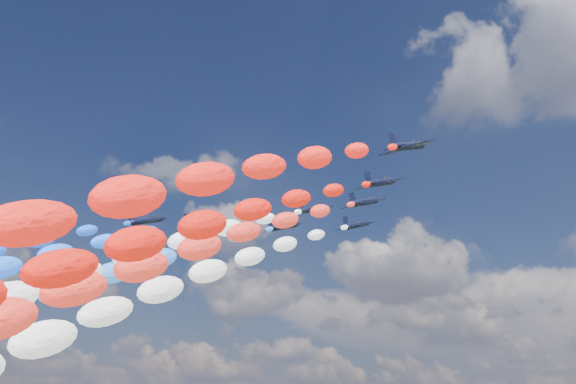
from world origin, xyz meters
The scene contains 11 objects.
jet_0 centered at (-29.48, -4.58, 100.79)m, with size 8.45×11.32×2.50m, color black, non-canonical shape.
jet_1 centered at (-21.53, 3.03, 100.79)m, with size 8.45×11.32×2.50m, color black, non-canonical shape.
jet_2 centered at (-10.91, 15.99, 100.79)m, with size 8.45×11.32×2.50m, color black, non-canonical shape.
jet_3 centered at (0.96, 10.39, 100.79)m, with size 8.45×11.32×2.50m, color black, non-canonical shape.
jet_4 centered at (1.46, 24.43, 100.79)m, with size 8.45×11.32×2.50m, color black, non-canonical shape.
trail_4 centered at (1.46, -40.37, 70.53)m, with size 6.51×127.05×63.89m, color white, non-canonical shape.
jet_5 centered at (11.04, 12.80, 100.79)m, with size 8.45×11.32×2.50m, color black, non-canonical shape.
trail_5 centered at (11.04, -52.01, 70.53)m, with size 6.51×127.05×63.89m, color red, non-canonical shape.
jet_6 centered at (19.14, 5.44, 100.79)m, with size 8.45×11.32×2.50m, color black, non-canonical shape.
trail_6 centered at (19.14, -59.36, 70.53)m, with size 6.51×127.05×63.89m, color red, non-canonical shape.
jet_7 centered at (31.08, -5.80, 100.79)m, with size 8.45×11.32×2.50m, color black, non-canonical shape.
Camera 1 is at (80.76, -94.98, 59.65)m, focal length 45.51 mm.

